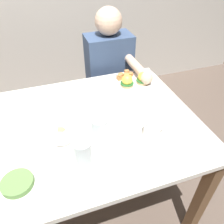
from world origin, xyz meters
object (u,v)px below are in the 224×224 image
(fork, at_px, (14,134))
(eggs_benedict_plate, at_px, (134,82))
(side_plate, at_px, (18,185))
(dining_table, at_px, (84,139))
(fruit_bowl, at_px, (62,134))
(coffee_mug, at_px, (153,128))
(diner_person, at_px, (111,74))
(water_glass_extra, at_px, (99,129))
(water_glass_near, at_px, (83,155))

(fork, bearing_deg, eggs_benedict_plate, 17.17)
(eggs_benedict_plate, xyz_separation_m, side_plate, (-0.72, -0.54, -0.01))
(dining_table, relative_size, fruit_bowl, 10.00)
(fruit_bowl, height_order, side_plate, fruit_bowl)
(fork, xyz_separation_m, side_plate, (0.02, -0.31, 0.01))
(coffee_mug, bearing_deg, dining_table, 148.04)
(fruit_bowl, bearing_deg, eggs_benedict_plate, 32.78)
(fruit_bowl, xyz_separation_m, diner_person, (0.47, 0.67, -0.12))
(fruit_bowl, height_order, coffee_mug, coffee_mug)
(fruit_bowl, relative_size, water_glass_extra, 1.09)
(dining_table, xyz_separation_m, fruit_bowl, (-0.12, -0.07, 0.14))
(fruit_bowl, xyz_separation_m, coffee_mug, (0.42, -0.12, 0.02))
(side_plate, bearing_deg, coffee_mug, 7.93)
(diner_person, bearing_deg, coffee_mug, -93.73)
(dining_table, height_order, fork, fork)
(coffee_mug, distance_m, water_glass_extra, 0.25)
(fruit_bowl, bearing_deg, dining_table, 29.98)
(fruit_bowl, bearing_deg, fork, 154.91)
(fruit_bowl, bearing_deg, water_glass_extra, -15.10)
(fork, xyz_separation_m, water_glass_extra, (0.40, -0.15, 0.05))
(coffee_mug, height_order, water_glass_near, water_glass_near)
(eggs_benedict_plate, bearing_deg, fork, -162.83)
(water_glass_extra, bearing_deg, dining_table, 117.33)
(diner_person, bearing_deg, fork, -140.80)
(diner_person, bearing_deg, eggs_benedict_plate, -82.26)
(water_glass_near, xyz_separation_m, diner_person, (0.40, 0.86, -0.15))
(eggs_benedict_plate, distance_m, side_plate, 0.90)
(dining_table, relative_size, fork, 9.52)
(dining_table, xyz_separation_m, side_plate, (-0.32, -0.27, 0.12))
(dining_table, xyz_separation_m, water_glass_extra, (0.06, -0.11, 0.16))
(coffee_mug, xyz_separation_m, side_plate, (-0.62, -0.09, -0.04))
(coffee_mug, height_order, diner_person, diner_person)
(eggs_benedict_plate, relative_size, water_glass_extra, 2.45)
(dining_table, height_order, coffee_mug, coffee_mug)
(fruit_bowl, bearing_deg, water_glass_near, -71.34)
(water_glass_near, distance_m, water_glass_extra, 0.18)
(dining_table, bearing_deg, water_glass_extra, -62.67)
(dining_table, height_order, water_glass_near, water_glass_near)
(fruit_bowl, height_order, diner_person, diner_person)
(water_glass_near, height_order, water_glass_extra, water_glass_near)
(water_glass_near, height_order, side_plate, water_glass_near)
(eggs_benedict_plate, distance_m, water_glass_extra, 0.51)
(water_glass_near, bearing_deg, water_glass_extra, 52.33)
(coffee_mug, bearing_deg, side_plate, -172.07)
(side_plate, xyz_separation_m, diner_person, (0.67, 0.88, -0.10))
(fork, height_order, side_plate, side_plate)
(water_glass_near, height_order, diner_person, diner_person)
(fork, distance_m, side_plate, 0.31)
(dining_table, bearing_deg, diner_person, 59.53)
(fork, bearing_deg, water_glass_extra, -20.85)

